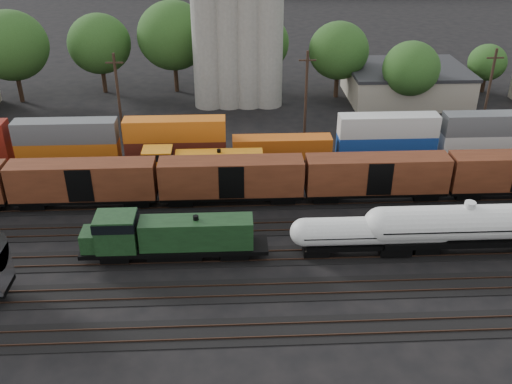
{
  "coord_description": "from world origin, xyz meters",
  "views": [
    {
      "loc": [
        2.23,
        -48.25,
        30.22
      ],
      "look_at": [
        4.6,
        2.0,
        3.0
      ],
      "focal_mm": 40.0,
      "sensor_mm": 36.0,
      "label": 1
    }
  ],
  "objects_px": {
    "green_locomotive": "(164,236)",
    "grain_silo": "(236,32)",
    "orange_locomotive": "(195,165)",
    "tank_car_a": "(372,232)"
  },
  "relations": [
    {
      "from": "green_locomotive",
      "to": "orange_locomotive",
      "type": "bearing_deg",
      "value": 82.28
    },
    {
      "from": "orange_locomotive",
      "to": "grain_silo",
      "type": "distance_m",
      "value": 27.98
    },
    {
      "from": "green_locomotive",
      "to": "grain_silo",
      "type": "height_order",
      "value": "grain_silo"
    },
    {
      "from": "tank_car_a",
      "to": "orange_locomotive",
      "type": "bearing_deg",
      "value": 138.28
    },
    {
      "from": "orange_locomotive",
      "to": "green_locomotive",
      "type": "bearing_deg",
      "value": -97.72
    },
    {
      "from": "tank_car_a",
      "to": "orange_locomotive",
      "type": "distance_m",
      "value": 22.54
    },
    {
      "from": "green_locomotive",
      "to": "orange_locomotive",
      "type": "xyz_separation_m",
      "value": [
        2.03,
        15.0,
        -0.19
      ]
    },
    {
      "from": "orange_locomotive",
      "to": "tank_car_a",
      "type": "bearing_deg",
      "value": -41.72
    },
    {
      "from": "tank_car_a",
      "to": "grain_silo",
      "type": "height_order",
      "value": "grain_silo"
    },
    {
      "from": "tank_car_a",
      "to": "orange_locomotive",
      "type": "height_order",
      "value": "orange_locomotive"
    }
  ]
}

